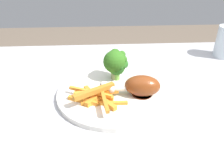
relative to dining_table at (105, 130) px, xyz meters
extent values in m
cube|color=#B7B7BC|center=(0.00, 0.00, 0.10)|extent=(1.06, 0.69, 0.03)
cylinder|color=gray|center=(-0.47, -0.29, -0.26)|extent=(0.06, 0.06, 0.68)
cylinder|color=white|center=(-0.02, 0.00, 0.12)|extent=(0.27, 0.27, 0.01)
cylinder|color=#7ABC4A|center=(-0.04, -0.06, 0.14)|extent=(0.02, 0.02, 0.02)
sphere|color=#2A6922|center=(-0.04, -0.06, 0.16)|extent=(0.04, 0.04, 0.04)
sphere|color=#2A6922|center=(-0.04, -0.04, 0.17)|extent=(0.02, 0.02, 0.02)
sphere|color=#2A6922|center=(-0.05, -0.06, 0.17)|extent=(0.02, 0.02, 0.02)
sphere|color=#2A6922|center=(-0.05, -0.05, 0.17)|extent=(0.02, 0.02, 0.02)
sphere|color=#2A6922|center=(-0.03, -0.04, 0.17)|extent=(0.02, 0.02, 0.02)
sphere|color=#2A6922|center=(-0.03, -0.05, 0.17)|extent=(0.02, 0.02, 0.02)
sphere|color=#2A6922|center=(-0.02, -0.06, 0.17)|extent=(0.01, 0.01, 0.01)
cylinder|color=#939E5F|center=(-0.03, -0.06, 0.14)|extent=(0.02, 0.02, 0.03)
sphere|color=#326D1E|center=(-0.03, -0.06, 0.18)|extent=(0.06, 0.06, 0.06)
sphere|color=#326D1E|center=(-0.02, -0.05, 0.18)|extent=(0.02, 0.02, 0.02)
sphere|color=#326D1E|center=(-0.03, -0.08, 0.19)|extent=(0.03, 0.03, 0.03)
sphere|color=#326D1E|center=(-0.05, -0.07, 0.19)|extent=(0.02, 0.02, 0.02)
sphere|color=#326D1E|center=(-0.05, -0.06, 0.19)|extent=(0.02, 0.02, 0.02)
cube|color=orange|center=(0.02, 0.03, 0.13)|extent=(0.09, 0.04, 0.01)
cube|color=orange|center=(0.00, 0.05, 0.13)|extent=(0.10, 0.01, 0.01)
cube|color=orange|center=(0.03, 0.02, 0.13)|extent=(0.04, 0.07, 0.01)
cube|color=#C67825|center=(0.02, 0.04, 0.15)|extent=(0.09, 0.06, 0.01)
cube|color=orange|center=(0.05, 0.04, 0.13)|extent=(0.07, 0.04, 0.01)
cube|color=orange|center=(0.01, 0.02, 0.13)|extent=(0.07, 0.08, 0.01)
cube|color=orange|center=(0.02, 0.02, 0.14)|extent=(0.10, 0.02, 0.01)
cube|color=orange|center=(0.03, 0.02, 0.14)|extent=(0.10, 0.05, 0.01)
cube|color=orange|center=(0.00, 0.06, 0.15)|extent=(0.02, 0.09, 0.01)
cube|color=orange|center=(0.00, 0.05, 0.13)|extent=(0.05, 0.07, 0.01)
cylinder|color=#58220D|center=(-0.09, 0.02, 0.13)|extent=(0.05, 0.05, 0.00)
ellipsoid|color=brown|center=(-0.09, 0.02, 0.15)|extent=(0.09, 0.06, 0.05)
cylinder|color=beige|center=(-0.02, 0.01, 0.15)|extent=(0.04, 0.02, 0.01)
sphere|color=silver|center=(0.00, 0.01, 0.15)|extent=(0.02, 0.02, 0.02)
cylinder|color=#541F11|center=(-0.09, 0.02, 0.13)|extent=(0.04, 0.04, 0.00)
ellipsoid|color=brown|center=(-0.09, 0.02, 0.15)|extent=(0.07, 0.05, 0.04)
cylinder|color=beige|center=(-0.03, 0.02, 0.15)|extent=(0.03, 0.01, 0.01)
sphere|color=silver|center=(-0.02, 0.02, 0.15)|extent=(0.02, 0.02, 0.02)
camera|label=1|loc=(0.01, 0.45, 0.42)|focal=35.41mm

